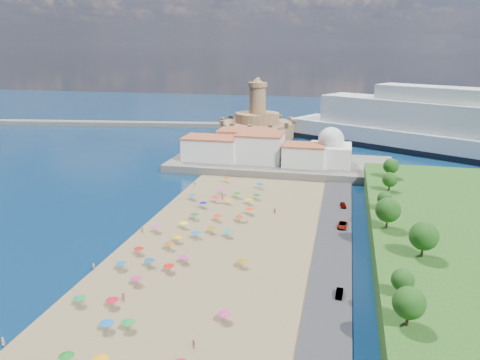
# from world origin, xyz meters

# --- Properties ---
(ground) EXTENTS (700.00, 700.00, 0.00)m
(ground) POSITION_xyz_m (0.00, 0.00, 0.00)
(ground) COLOR #071938
(ground) RESTS_ON ground
(terrace) EXTENTS (90.00, 36.00, 3.00)m
(terrace) POSITION_xyz_m (10.00, 73.00, 1.50)
(terrace) COLOR #59544C
(terrace) RESTS_ON ground
(jetty) EXTENTS (18.00, 70.00, 2.40)m
(jetty) POSITION_xyz_m (-12.00, 108.00, 1.20)
(jetty) COLOR #59544C
(jetty) RESTS_ON ground
(breakwater) EXTENTS (199.03, 34.77, 2.60)m
(breakwater) POSITION_xyz_m (-110.00, 153.00, 1.30)
(breakwater) COLOR #59544C
(breakwater) RESTS_ON ground
(waterfront_buildings) EXTENTS (57.00, 29.00, 11.00)m
(waterfront_buildings) POSITION_xyz_m (-3.05, 73.64, 7.88)
(waterfront_buildings) COLOR silver
(waterfront_buildings) RESTS_ON terrace
(domed_building) EXTENTS (16.00, 16.00, 15.00)m
(domed_building) POSITION_xyz_m (30.00, 71.00, 8.97)
(domed_building) COLOR silver
(domed_building) RESTS_ON terrace
(fortress) EXTENTS (40.00, 40.00, 32.40)m
(fortress) POSITION_xyz_m (-12.00, 138.00, 6.68)
(fortress) COLOR #A87C54
(fortress) RESTS_ON ground
(cruise_ship) EXTENTS (160.74, 105.85, 37.27)m
(cruise_ship) POSITION_xyz_m (86.03, 110.76, 11.04)
(cruise_ship) COLOR black
(cruise_ship) RESTS_ON ground
(beach_parasols) EXTENTS (32.39, 113.79, 2.20)m
(beach_parasols) POSITION_xyz_m (-1.42, -10.81, 2.15)
(beach_parasols) COLOR gray
(beach_parasols) RESTS_ON beach
(beachgoers) EXTENTS (35.88, 95.29, 1.89)m
(beachgoers) POSITION_xyz_m (-3.08, 0.87, 1.12)
(beachgoers) COLOR tan
(beachgoers) RESTS_ON beach
(parked_cars) EXTENTS (2.92, 58.22, 1.45)m
(parked_cars) POSITION_xyz_m (36.00, 8.16, 1.39)
(parked_cars) COLOR gray
(parked_cars) RESTS_ON promenade
(hillside_trees) EXTENTS (12.06, 112.45, 7.73)m
(hillside_trees) POSITION_xyz_m (48.62, -8.37, 10.09)
(hillside_trees) COLOR #382314
(hillside_trees) RESTS_ON hillside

